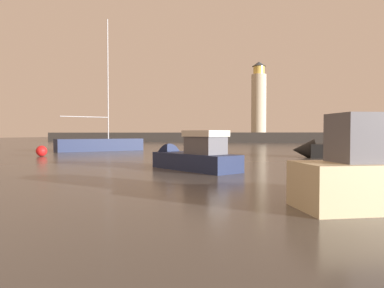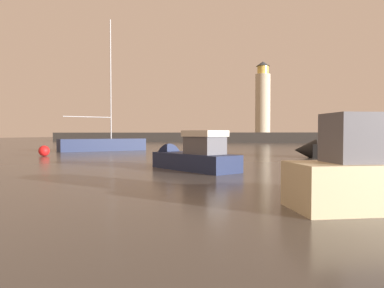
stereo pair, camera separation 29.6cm
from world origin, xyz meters
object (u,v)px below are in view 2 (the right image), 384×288
object	(u,v)px
lighthouse	(263,99)
motorboat_1	(338,148)
mooring_buoy	(44,151)
motorboat_0	(186,157)
sailboat_moored	(103,144)

from	to	relation	value
lighthouse	motorboat_1	bearing A→B (deg)	-76.32
motorboat_1	mooring_buoy	world-z (taller)	motorboat_1
lighthouse	motorboat_1	xyz separation A→B (m)	(10.49, -43.11, -7.91)
lighthouse	motorboat_1	world-z (taller)	lighthouse
motorboat_0	sailboat_moored	xyz separation A→B (m)	(-14.26, 14.92, 0.06)
motorboat_0	sailboat_moored	world-z (taller)	sailboat_moored
motorboat_0	motorboat_1	world-z (taller)	motorboat_1
motorboat_0	sailboat_moored	distance (m)	20.63
sailboat_moored	lighthouse	bearing A→B (deg)	72.89
motorboat_1	mooring_buoy	bearing A→B (deg)	-167.44
sailboat_moored	mooring_buoy	xyz separation A→B (m)	(0.20, -8.98, -0.26)
motorboat_0	motorboat_1	bearing A→B (deg)	52.83
motorboat_0	sailboat_moored	size ratio (longest dim) A/B	0.45
motorboat_1	mooring_buoy	xyz separation A→B (m)	(-22.33, -4.97, -0.32)
motorboat_1	sailboat_moored	bearing A→B (deg)	169.92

